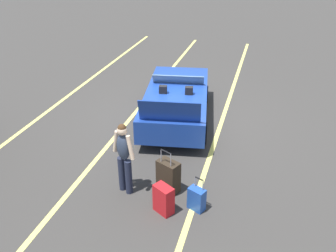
{
  "coord_description": "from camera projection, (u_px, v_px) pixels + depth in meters",
  "views": [
    {
      "loc": [
        -9.18,
        -2.4,
        4.97
      ],
      "look_at": [
        -1.78,
        -0.26,
        0.75
      ],
      "focal_mm": 37.85,
      "sensor_mm": 36.0,
      "label": 1
    }
  ],
  "objects": [
    {
      "name": "lot_line_mid",
      "position": [
        134.0,
        114.0,
        11.04
      ],
      "size": [
        18.0,
        0.12,
        0.01
      ],
      "primitive_type": "cube",
      "color": "#EAE066",
      "rests_on": "ground_plane"
    },
    {
      "name": "suitcase_medium_bright",
      "position": [
        164.0,
        199.0,
        7.03
      ],
      "size": [
        0.41,
        0.47,
        0.62
      ],
      "rotation": [
        0.0,
        0.0,
        5.75
      ],
      "color": "red",
      "rests_on": "ground_plane"
    },
    {
      "name": "suitcase_large_black",
      "position": [
        168.0,
        176.0,
        7.6
      ],
      "size": [
        0.46,
        0.55,
        1.05
      ],
      "rotation": [
        0.0,
        0.0,
        5.85
      ],
      "color": "#2D2319",
      "rests_on": "ground_plane"
    },
    {
      "name": "lot_line_near",
      "position": [
        220.0,
        125.0,
        10.38
      ],
      "size": [
        18.0,
        0.12,
        0.01
      ],
      "primitive_type": "cube",
      "color": "#EAE066",
      "rests_on": "ground_plane"
    },
    {
      "name": "traveler_person",
      "position": [
        124.0,
        155.0,
        7.31
      ],
      "size": [
        0.32,
        0.59,
        1.65
      ],
      "rotation": [
        0.0,
        0.0,
        -0.38
      ],
      "color": "#1E2338",
      "rests_on": "ground_plane"
    },
    {
      "name": "ground_plane",
      "position": [
        176.0,
        119.0,
        10.71
      ],
      "size": [
        80.0,
        80.0,
        0.0
      ],
      "primitive_type": "plane",
      "color": "#383533"
    },
    {
      "name": "lot_line_far",
      "position": [
        58.0,
        104.0,
        11.7
      ],
      "size": [
        18.0,
        0.12,
        0.01
      ],
      "primitive_type": "cube",
      "color": "#EAE066",
      "rests_on": "ground_plane"
    },
    {
      "name": "suitcase_small_carryon",
      "position": [
        197.0,
        199.0,
        7.13
      ],
      "size": [
        0.32,
        0.39,
        0.74
      ],
      "rotation": [
        0.0,
        0.0,
        2.72
      ],
      "color": "#1E479E",
      "rests_on": "ground_plane"
    },
    {
      "name": "convertible_car",
      "position": [
        177.0,
        99.0,
        10.6
      ],
      "size": [
        4.37,
        2.44,
        1.53
      ],
      "rotation": [
        0.0,
        0.0,
        0.17
      ],
      "color": "navy",
      "rests_on": "ground_plane"
    }
  ]
}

